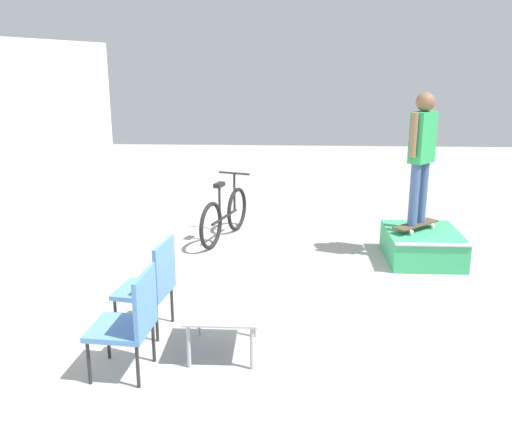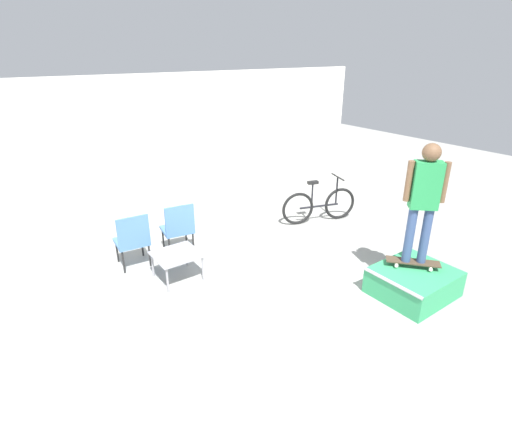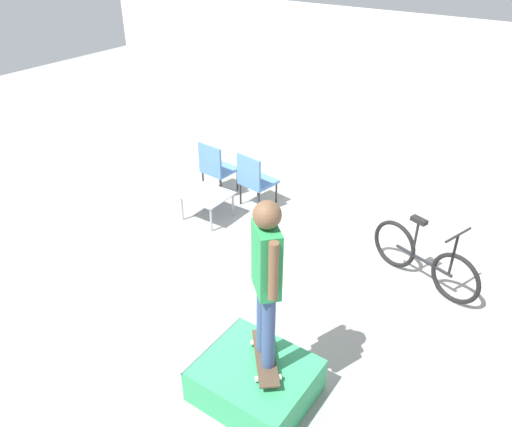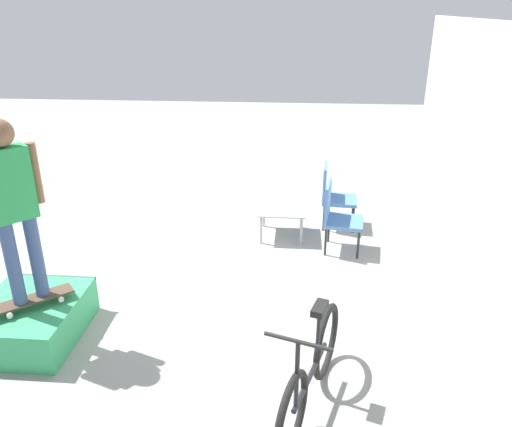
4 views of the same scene
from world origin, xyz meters
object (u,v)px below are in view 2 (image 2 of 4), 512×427
at_px(skate_ramp_box, 413,282).
at_px(patio_chair_right, 178,226).
at_px(coffee_table, 177,257).
at_px(patio_chair_left, 132,238).
at_px(person_skater, 424,195).
at_px(skateboard_on_ramp, 413,262).
at_px(bicycle, 319,205).

xyz_separation_m(skate_ramp_box, patio_chair_right, (-2.29, 3.27, 0.33)).
relative_size(coffee_table, patio_chair_left, 0.73).
bearing_deg(person_skater, skate_ramp_box, -78.75).
relative_size(skate_ramp_box, patio_chair_left, 1.19).
xyz_separation_m(skateboard_on_ramp, bicycle, (0.73, 2.75, -0.12)).
relative_size(skate_ramp_box, patio_chair_right, 1.19).
bearing_deg(bicycle, skate_ramp_box, -87.32).
height_order(coffee_table, patio_chair_right, patio_chair_right).
relative_size(person_skater, bicycle, 1.11).
relative_size(patio_chair_right, bicycle, 0.60).
bearing_deg(person_skater, bicycle, 117.83).
xyz_separation_m(skateboard_on_ramp, patio_chair_right, (-2.35, 3.18, 0.05)).
bearing_deg(skateboard_on_ramp, skate_ramp_box, -71.94).
bearing_deg(person_skater, skateboard_on_ramp, 42.59).
xyz_separation_m(person_skater, patio_chair_right, (-2.35, 3.18, -1.04)).
height_order(skateboard_on_ramp, patio_chair_right, patio_chair_right).
relative_size(person_skater, patio_chair_left, 1.84).
bearing_deg(coffee_table, skate_ramp_box, -42.82).
height_order(coffee_table, bicycle, bicycle).
distance_m(skate_ramp_box, coffee_table, 3.68).
xyz_separation_m(skateboard_on_ramp, coffee_table, (-2.76, 2.40, -0.10)).
xyz_separation_m(skate_ramp_box, coffee_table, (-2.70, 2.50, 0.19)).
height_order(patio_chair_left, bicycle, bicycle).
xyz_separation_m(skate_ramp_box, skateboard_on_ramp, (0.06, 0.10, 0.29)).
bearing_deg(patio_chair_left, skateboard_on_ramp, 139.93).
relative_size(person_skater, coffee_table, 2.52).
distance_m(coffee_table, patio_chair_right, 0.89).
relative_size(skate_ramp_box, coffee_table, 1.63).
bearing_deg(skate_ramp_box, coffee_table, 137.18).
bearing_deg(person_skater, coffee_table, -178.49).
bearing_deg(bicycle, skateboard_on_ramp, -86.69).
bearing_deg(coffee_table, person_skater, -41.08).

